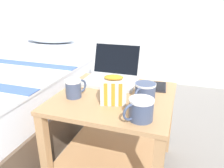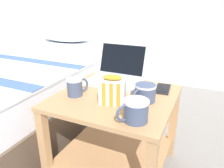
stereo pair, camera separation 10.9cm
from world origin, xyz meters
name	(u,v)px [view 1 (the left image)]	position (x,y,z in m)	size (l,w,h in m)	color
ground_plane	(114,167)	(0.00, 0.00, 0.00)	(8.00, 8.00, 0.00)	gray
bed	(7,82)	(-1.19, 0.47, 0.25)	(1.62, 2.09, 0.63)	brown
bedside_table	(115,123)	(0.00, 0.00, 0.31)	(0.61, 0.59, 0.49)	tan
laptop	(112,74)	(-0.08, 0.20, 0.53)	(0.32, 0.28, 0.22)	#B7BABC
mug_front_left	(74,88)	(-0.19, -0.09, 0.54)	(0.08, 0.12, 0.09)	#3F4C6B
mug_front_right	(141,108)	(0.18, -0.21, 0.54)	(0.12, 0.13, 0.09)	#3F4C6B
mug_mid_center	(145,91)	(0.16, -0.01, 0.53)	(0.11, 0.14, 0.09)	#3F4C6B
snack_bag	(114,90)	(0.02, -0.09, 0.55)	(0.14, 0.11, 0.14)	silver
cell_phone	(159,87)	(0.21, 0.19, 0.49)	(0.09, 0.16, 0.01)	black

